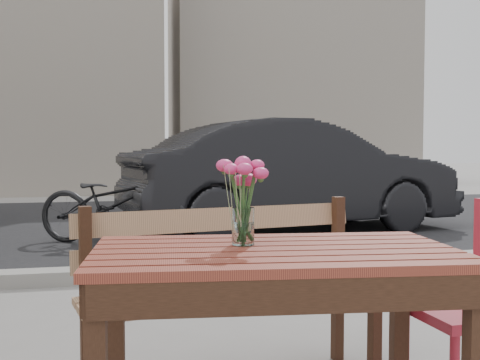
% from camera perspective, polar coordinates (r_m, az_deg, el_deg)
% --- Properties ---
extents(street, '(30.00, 8.12, 0.12)m').
position_cam_1_polar(street, '(7.36, -9.18, -5.67)').
color(street, black).
rests_on(street, ground).
extents(backdrop_buildings, '(15.50, 4.00, 8.00)m').
position_cam_1_polar(backdrop_buildings, '(16.79, -10.70, 11.40)').
color(backdrop_buildings, gray).
rests_on(backdrop_buildings, ground).
extents(main_table, '(1.35, 0.88, 0.78)m').
position_cam_1_polar(main_table, '(2.16, 3.33, -9.87)').
color(main_table, maroon).
rests_on(main_table, ground).
extents(main_bench, '(1.50, 0.69, 0.90)m').
position_cam_1_polar(main_bench, '(2.91, -1.03, -8.69)').
color(main_bench, '#936B4C').
rests_on(main_bench, ground).
extents(main_vase, '(0.18, 0.18, 0.32)m').
position_cam_1_polar(main_vase, '(2.18, 0.29, -0.94)').
color(main_vase, white).
rests_on(main_vase, main_table).
extents(parked_car, '(4.78, 2.34, 1.51)m').
position_cam_1_polar(parked_car, '(8.27, 4.96, 0.35)').
color(parked_car, black).
rests_on(parked_car, ground).
extents(bicycle, '(1.97, 1.44, 0.99)m').
position_cam_1_polar(bicycle, '(7.26, -11.99, -2.14)').
color(bicycle, black).
rests_on(bicycle, ground).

